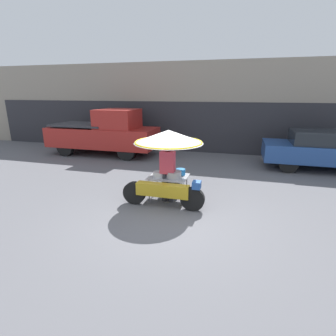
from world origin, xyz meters
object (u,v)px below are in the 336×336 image
Objects in this scene: parked_car at (326,150)px; vendor_motorcycle_cart at (168,148)px; pickup_truck at (105,133)px; vendor_person at (168,169)px.

vendor_motorcycle_cart is at bearing -138.71° from parked_car.
pickup_truck is at bearing 179.18° from parked_car.
pickup_truck reaches higher than vendor_motorcycle_cart.
vendor_motorcycle_cart is 1.34× the size of vendor_person.
vendor_motorcycle_cart is at bearing 97.53° from vendor_person.
vendor_motorcycle_cart is at bearing -46.32° from pickup_truck.
vendor_person is (0.01, -0.10, -0.56)m from vendor_motorcycle_cart.
parked_car is at bearing 41.29° from vendor_motorcycle_cart.
vendor_person reaches higher than parked_car.
vendor_motorcycle_cart reaches higher than parked_car.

